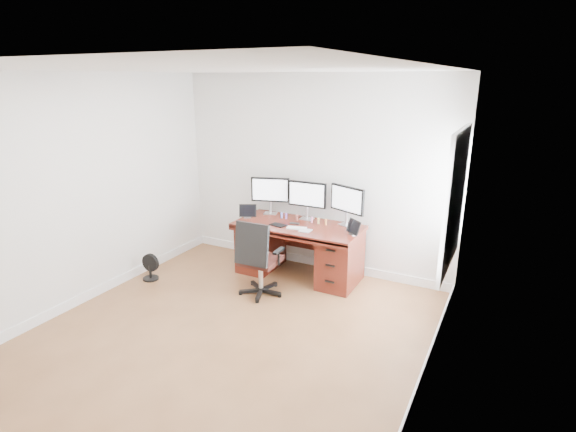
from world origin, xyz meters
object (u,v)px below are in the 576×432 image
at_px(desk, 299,248).
at_px(office_chair, 259,271).
at_px(floor_fan, 150,267).
at_px(keyboard, 297,228).
at_px(monitor_center, 307,196).

xyz_separation_m(desk, office_chair, (-0.19, -0.76, -0.08)).
bearing_deg(floor_fan, desk, 28.04).
relative_size(desk, floor_fan, 4.70).
relative_size(floor_fan, keyboard, 1.41).
height_order(monitor_center, keyboard, monitor_center).
distance_m(office_chair, monitor_center, 1.27).
xyz_separation_m(office_chair, monitor_center, (0.19, 1.00, 0.76)).
bearing_deg(office_chair, keyboard, 64.88).
relative_size(desk, monitor_center, 3.09).
bearing_deg(office_chair, floor_fan, -171.29).
xyz_separation_m(desk, keyboard, (0.06, -0.20, 0.36)).
bearing_deg(floor_fan, keyboard, 22.29).
height_order(office_chair, floor_fan, office_chair).
relative_size(office_chair, floor_fan, 2.74).
xyz_separation_m(desk, floor_fan, (-1.73, -1.06, -0.23)).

